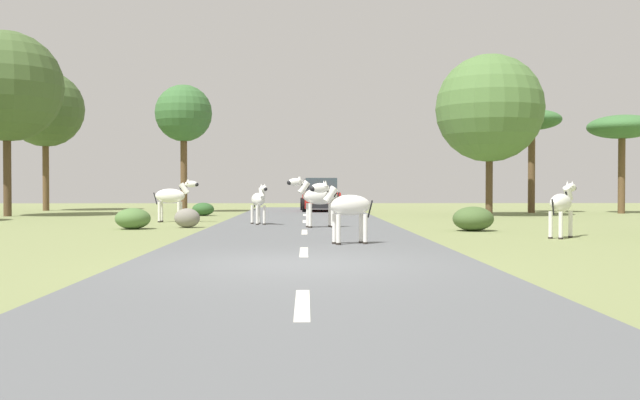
{
  "coord_description": "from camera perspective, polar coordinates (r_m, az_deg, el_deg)",
  "views": [
    {
      "loc": [
        0.18,
        -11.47,
        1.31
      ],
      "look_at": [
        0.62,
        9.87,
        0.92
      ],
      "focal_mm": 39.08,
      "sensor_mm": 36.0,
      "label": 1
    }
  ],
  "objects": [
    {
      "name": "tree_1",
      "position": [
        34.51,
        -24.28,
        8.46
      ],
      "size": [
        4.93,
        4.93,
        8.29
      ],
      "color": "#4C3823",
      "rests_on": "ground_plane"
    },
    {
      "name": "car_0",
      "position": [
        36.89,
        0.03,
        0.35
      ],
      "size": [
        2.15,
        4.41,
        1.74
      ],
      "rotation": [
        0.0,
        0.0,
        3.18
      ],
      "color": "red",
      "rests_on": "road"
    },
    {
      "name": "tree_6",
      "position": [
        37.21,
        -11.1,
        6.91
      ],
      "size": [
        2.96,
        2.96,
        6.65
      ],
      "color": "brown",
      "rests_on": "ground_plane"
    },
    {
      "name": "tree_5",
      "position": [
        37.27,
        16.95,
        6.08
      ],
      "size": [
        2.96,
        2.96,
        5.26
      ],
      "color": "brown",
      "rests_on": "ground_plane"
    },
    {
      "name": "zebra_4",
      "position": [
        21.74,
        -0.22,
        0.27
      ],
      "size": [
        1.67,
        0.72,
        1.61
      ],
      "rotation": [
        0.0,
        0.0,
        1.83
      ],
      "color": "silver",
      "rests_on": "road"
    },
    {
      "name": "ground_plane",
      "position": [
        11.55,
        -2.07,
        -5.47
      ],
      "size": [
        90.0,
        90.0,
        0.0
      ],
      "primitive_type": "plane",
      "color": "olive"
    },
    {
      "name": "bush_1",
      "position": [
        22.48,
        -15.07,
        -1.48
      ],
      "size": [
        1.1,
        0.99,
        0.66
      ],
      "primitive_type": "ellipsoid",
      "color": "#4C7038",
      "rests_on": "ground_plane"
    },
    {
      "name": "lane_markings",
      "position": [
        10.55,
        -1.37,
        -5.8
      ],
      "size": [
        0.16,
        56.0,
        0.01
      ],
      "color": "silver",
      "rests_on": "road"
    },
    {
      "name": "tree_0",
      "position": [
        32.76,
        13.71,
        7.3
      ],
      "size": [
        4.88,
        4.88,
        7.33
      ],
      "color": "#4C3823",
      "rests_on": "ground_plane"
    },
    {
      "name": "zebra_1",
      "position": [
        26.52,
        -11.98,
        0.29
      ],
      "size": [
        1.72,
        0.54,
        1.62
      ],
      "rotation": [
        0.0,
        0.0,
        4.63
      ],
      "color": "silver",
      "rests_on": "ground_plane"
    },
    {
      "name": "rock_0",
      "position": [
        22.89,
        -10.82,
        -1.46
      ],
      "size": [
        0.82,
        0.61,
        0.63
      ],
      "primitive_type": "ellipsoid",
      "color": "gray",
      "rests_on": "ground_plane"
    },
    {
      "name": "bush_4",
      "position": [
        21.29,
        12.43,
        -1.51
      ],
      "size": [
        1.22,
        1.1,
        0.73
      ],
      "primitive_type": "ellipsoid",
      "color": "#425B2D",
      "rests_on": "ground_plane"
    },
    {
      "name": "zebra_0",
      "position": [
        23.58,
        -5.03,
        -0.01
      ],
      "size": [
        0.74,
        1.4,
        1.38
      ],
      "rotation": [
        0.0,
        0.0,
        3.5
      ],
      "color": "silver",
      "rests_on": "road"
    },
    {
      "name": "road",
      "position": [
        11.54,
        -1.35,
        -5.35
      ],
      "size": [
        6.0,
        64.0,
        0.05
      ],
      "primitive_type": "cube",
      "color": "#56595B",
      "rests_on": "ground_plane"
    },
    {
      "name": "tree_2",
      "position": [
        37.78,
        23.49,
        5.4
      ],
      "size": [
        3.34,
        3.34,
        4.89
      ],
      "color": "brown",
      "rests_on": "ground_plane"
    },
    {
      "name": "zebra_2",
      "position": [
        15.41,
        2.17,
        -0.5
      ],
      "size": [
        1.45,
        0.7,
        1.41
      ],
      "rotation": [
        0.0,
        0.0,
        1.88
      ],
      "color": "silver",
      "rests_on": "road"
    },
    {
      "name": "bush_2",
      "position": [
        32.27,
        -9.55,
        -0.75
      ],
      "size": [
        1.0,
        0.9,
        0.6
      ],
      "primitive_type": "ellipsoid",
      "color": "#2D5628",
      "rests_on": "ground_plane"
    },
    {
      "name": "tree_7",
      "position": [
        41.72,
        -21.57,
        6.92
      ],
      "size": [
        4.2,
        4.2,
        7.75
      ],
      "color": "brown",
      "rests_on": "ground_plane"
    },
    {
      "name": "zebra_3",
      "position": [
        18.94,
        19.2,
        -0.3
      ],
      "size": [
        1.19,
        1.3,
        1.48
      ],
      "rotation": [
        0.0,
        0.0,
        5.56
      ],
      "color": "silver",
      "rests_on": "ground_plane"
    }
  ]
}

